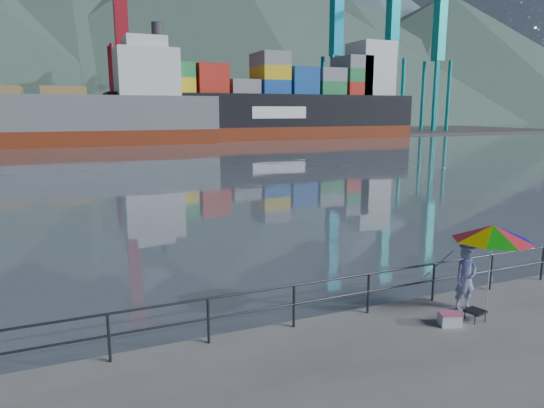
{
  "coord_description": "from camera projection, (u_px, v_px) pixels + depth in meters",
  "views": [
    {
      "loc": [
        -5.51,
        -7.62,
        4.87
      ],
      "look_at": [
        0.29,
        6.0,
        2.0
      ],
      "focal_mm": 32.0,
      "sensor_mm": 36.0,
      "label": 1
    }
  ],
  "objects": [
    {
      "name": "fishing_rod",
      "position": [
        435.0,
        297.0,
        12.82
      ],
      "size": [
        0.74,
        1.77,
        1.34
      ],
      "primitive_type": "cylinder",
      "rotation": [
        0.96,
        0.0,
        -0.39
      ],
      "color": "black",
      "rests_on": "ground"
    },
    {
      "name": "folding_stool",
      "position": [
        475.0,
        315.0,
        11.38
      ],
      "size": [
        0.48,
        0.48,
        0.26
      ],
      "color": "black",
      "rests_on": "ground"
    },
    {
      "name": "bulk_carrier",
      "position": [
        36.0,
        116.0,
        69.38
      ],
      "size": [
        55.8,
        9.66,
        14.5
      ],
      "color": "maroon",
      "rests_on": "ground"
    },
    {
      "name": "far_dock",
      "position": [
        148.0,
        135.0,
        97.78
      ],
      "size": [
        200.0,
        40.0,
        0.4
      ],
      "primitive_type": "cube",
      "color": "#514F4C",
      "rests_on": "ground"
    },
    {
      "name": "fisherman",
      "position": [
        465.0,
        279.0,
        11.9
      ],
      "size": [
        0.61,
        0.43,
        1.59
      ],
      "primitive_type": "imported",
      "rotation": [
        0.0,
        0.0,
        -0.09
      ],
      "color": "navy",
      "rests_on": "ground"
    },
    {
      "name": "beach_umbrella",
      "position": [
        493.0,
        233.0,
        11.36
      ],
      "size": [
        2.12,
        2.12,
        2.23
      ],
      "color": "white",
      "rests_on": "ground"
    },
    {
      "name": "container_ship",
      "position": [
        277.0,
        105.0,
        87.2
      ],
      "size": [
        55.62,
        9.27,
        18.1
      ],
      "color": "maroon",
      "rests_on": "ground"
    },
    {
      "name": "cooler_bag",
      "position": [
        450.0,
        320.0,
        11.13
      ],
      "size": [
        0.54,
        0.45,
        0.27
      ],
      "primitive_type": "cube",
      "rotation": [
        0.0,
        0.0,
        -0.33
      ],
      "color": "silver",
      "rests_on": "ground"
    },
    {
      "name": "guardrail",
      "position": [
        332.0,
        299.0,
        11.36
      ],
      "size": [
        22.0,
        0.06,
        1.03
      ],
      "color": "#2D3033",
      "rests_on": "ground"
    },
    {
      "name": "container_stacks",
      "position": [
        252.0,
        119.0,
        106.14
      ],
      "size": [
        58.0,
        5.4,
        7.8
      ],
      "color": "gray",
      "rests_on": "ground"
    },
    {
      "name": "harbor_water",
      "position": [
        87.0,
        129.0,
        127.35
      ],
      "size": [
        500.0,
        280.0,
        0.0
      ],
      "primitive_type": "cube",
      "color": "slate",
      "rests_on": "ground"
    },
    {
      "name": "mountains",
      "position": [
        170.0,
        37.0,
        205.74
      ],
      "size": [
        600.0,
        332.8,
        80.0
      ],
      "color": "#385147",
      "rests_on": "ground"
    },
    {
      "name": "port_cranes",
      "position": [
        260.0,
        52.0,
        94.68
      ],
      "size": [
        116.0,
        28.0,
        38.4
      ],
      "color": "#D05023",
      "rests_on": "ground"
    }
  ]
}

